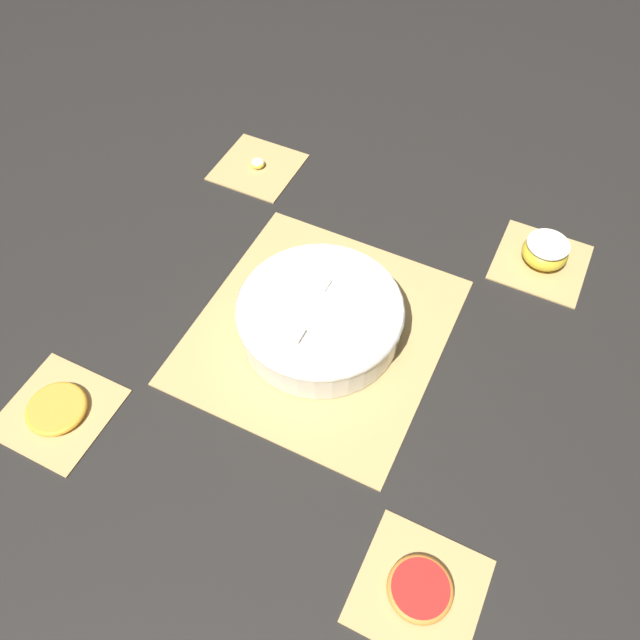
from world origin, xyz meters
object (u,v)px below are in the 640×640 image
Objects in this scene: fruit_salad_bowl at (320,315)px; grapefruit_slice at (420,589)px; orange_slice_whole at (57,409)px; banana_coin_single at (257,164)px; apple_half at (545,252)px.

grapefruit_slice is (-0.30, -0.28, -0.03)m from fruit_salad_bowl.
orange_slice_whole is 0.57m from grapefruit_slice.
banana_coin_single is 0.34× the size of grapefruit_slice.
apple_half is 0.94× the size of grapefruit_slice.
apple_half reaches higher than orange_slice_whole.
banana_coin_single is at bearing 0.00° from orange_slice_whole.
grapefruit_slice reaches higher than banana_coin_single.
fruit_salad_bowl is at bearing -136.63° from banana_coin_single.
apple_half is at bearing -43.37° from orange_slice_whole.
banana_coin_single is (0.00, 0.57, -0.02)m from apple_half.
banana_coin_single is at bearing 90.00° from apple_half.
orange_slice_whole reaches higher than banana_coin_single.
grapefruit_slice reaches higher than orange_slice_whole.
fruit_salad_bowl is 0.41m from banana_coin_single.
apple_half is 0.82m from orange_slice_whole.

